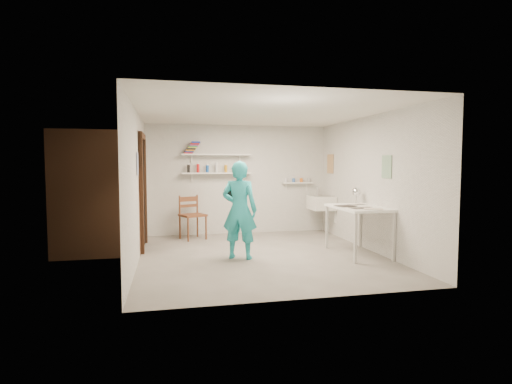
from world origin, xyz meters
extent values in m
cube|color=slate|center=(0.00, 0.00, -0.01)|extent=(4.00, 4.50, 0.02)
cube|color=silver|center=(0.00, 0.00, 2.41)|extent=(4.00, 4.50, 0.02)
cube|color=silver|center=(0.00, 2.26, 1.20)|extent=(4.00, 0.02, 2.40)
cube|color=silver|center=(0.00, -2.26, 1.20)|extent=(4.00, 0.02, 2.40)
cube|color=silver|center=(-2.01, 0.00, 1.20)|extent=(0.02, 4.50, 2.40)
cube|color=silver|center=(2.01, 0.00, 1.20)|extent=(0.02, 4.50, 2.40)
cube|color=black|center=(-1.99, 1.05, 1.00)|extent=(0.02, 0.90, 2.00)
cube|color=brown|center=(-2.70, 1.05, 1.05)|extent=(1.40, 1.50, 2.10)
cube|color=brown|center=(-1.97, 1.05, 2.05)|extent=(0.06, 1.05, 0.10)
cube|color=brown|center=(-1.97, 0.55, 1.00)|extent=(0.06, 0.10, 2.00)
cube|color=brown|center=(-1.97, 1.55, 1.00)|extent=(0.06, 0.10, 2.00)
cube|color=white|center=(-0.50, 2.13, 1.35)|extent=(1.50, 0.22, 0.03)
cube|color=white|center=(-0.50, 2.13, 1.75)|extent=(1.50, 0.22, 0.03)
cube|color=white|center=(1.35, 2.17, 1.12)|extent=(0.70, 0.14, 0.03)
cube|color=#334C7F|center=(-1.99, 0.05, 1.55)|extent=(0.01, 0.28, 0.36)
cube|color=#995933|center=(1.99, 1.80, 1.55)|extent=(0.01, 0.34, 0.42)
cube|color=#3F724C|center=(1.99, -0.55, 1.50)|extent=(0.01, 0.30, 0.38)
cube|color=white|center=(1.75, 1.70, 0.70)|extent=(0.48, 0.60, 0.30)
imported|color=#25B2BA|center=(-0.39, -0.14, 0.80)|extent=(0.69, 0.59, 1.60)
cylinder|color=#C6C587|center=(-0.48, 0.06, 1.06)|extent=(0.28, 0.15, 0.29)
cube|color=brown|center=(-1.04, 1.73, 0.50)|extent=(0.60, 0.59, 0.99)
cube|color=white|center=(1.64, -0.27, 0.41)|extent=(0.74, 1.23, 0.82)
sphere|color=silver|center=(1.84, 0.22, 1.04)|extent=(0.15, 0.15, 0.15)
cylinder|color=black|center=(-1.10, 2.13, 1.45)|extent=(0.06, 0.06, 0.17)
cylinder|color=red|center=(-0.90, 2.13, 1.45)|extent=(0.06, 0.06, 0.17)
cylinder|color=blue|center=(-0.70, 2.13, 1.45)|extent=(0.06, 0.06, 0.17)
cylinder|color=white|center=(-0.50, 2.13, 1.45)|extent=(0.06, 0.06, 0.17)
cylinder|color=orange|center=(-0.30, 2.13, 1.45)|extent=(0.06, 0.06, 0.17)
cylinder|color=#268C3F|center=(-0.10, 2.13, 1.45)|extent=(0.06, 0.06, 0.17)
cylinder|color=#8C268C|center=(0.10, 2.13, 1.45)|extent=(0.06, 0.06, 0.17)
cube|color=red|center=(-1.10, 2.13, 1.78)|extent=(0.18, 0.14, 0.03)
cube|color=#1933A5|center=(-1.08, 2.13, 1.81)|extent=(0.18, 0.14, 0.03)
cube|color=orange|center=(-1.06, 2.13, 1.83)|extent=(0.18, 0.14, 0.03)
cube|color=black|center=(-1.04, 2.13, 1.86)|extent=(0.18, 0.14, 0.03)
cube|color=yellow|center=(-1.02, 2.13, 1.89)|extent=(0.18, 0.14, 0.03)
cube|color=#338C4C|center=(-1.00, 2.13, 1.92)|extent=(0.18, 0.14, 0.03)
cube|color=#8C3F8C|center=(-0.98, 2.13, 1.95)|extent=(0.18, 0.14, 0.03)
cube|color=red|center=(-0.96, 2.13, 1.97)|extent=(0.18, 0.14, 0.03)
cube|color=#1933A5|center=(-0.94, 2.13, 2.00)|extent=(0.18, 0.14, 0.03)
cylinder|color=silver|center=(1.14, 2.17, 1.18)|extent=(0.07, 0.07, 0.09)
cylinder|color=#335999|center=(1.28, 2.17, 1.18)|extent=(0.07, 0.07, 0.09)
cylinder|color=orange|center=(1.42, 2.17, 1.18)|extent=(0.07, 0.07, 0.09)
cylinder|color=#999999|center=(1.56, 2.17, 1.18)|extent=(0.07, 0.07, 0.09)
cube|color=silver|center=(1.64, -0.27, 0.82)|extent=(0.30, 0.22, 0.00)
cube|color=#4C4742|center=(1.64, -0.27, 0.83)|extent=(0.30, 0.22, 0.00)
cube|color=beige|center=(1.64, -0.27, 0.83)|extent=(0.30, 0.22, 0.00)
cube|color=#383330|center=(1.64, -0.27, 0.84)|extent=(0.30, 0.22, 0.00)
cube|color=silver|center=(1.64, -0.27, 0.84)|extent=(0.30, 0.22, 0.00)
camera|label=1|loc=(-1.50, -6.50, 1.54)|focal=28.00mm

